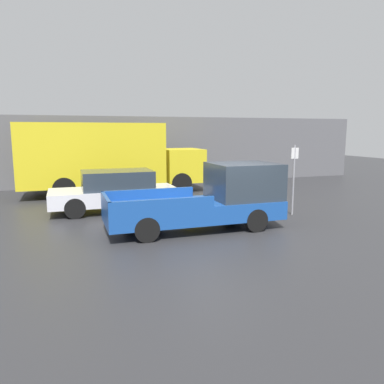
# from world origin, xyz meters

# --- Properties ---
(ground_plane) EXTENTS (60.00, 60.00, 0.00)m
(ground_plane) POSITION_xyz_m (0.00, 0.00, 0.00)
(ground_plane) COLOR #2D2D30
(building_wall) EXTENTS (28.00, 0.15, 3.93)m
(building_wall) POSITION_xyz_m (0.00, 11.05, 1.96)
(building_wall) COLOR #56565B
(building_wall) RESTS_ON ground
(pickup_truck) EXTENTS (5.55, 2.06, 2.06)m
(pickup_truck) POSITION_xyz_m (-0.34, 0.38, 0.95)
(pickup_truck) COLOR #194799
(pickup_truck) RESTS_ON ground
(car) EXTENTS (4.84, 2.00, 1.58)m
(car) POSITION_xyz_m (-2.97, 4.01, 0.81)
(car) COLOR silver
(car) RESTS_ON ground
(delivery_truck) EXTENTS (8.91, 2.45, 3.48)m
(delivery_truck) POSITION_xyz_m (-2.86, 8.23, 1.87)
(delivery_truck) COLOR gold
(delivery_truck) RESTS_ON ground
(parking_sign) EXTENTS (0.30, 0.07, 2.60)m
(parking_sign) POSITION_xyz_m (3.19, 1.17, 1.46)
(parking_sign) COLOR gray
(parking_sign) RESTS_ON ground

